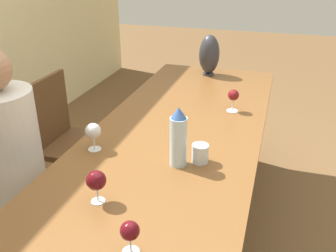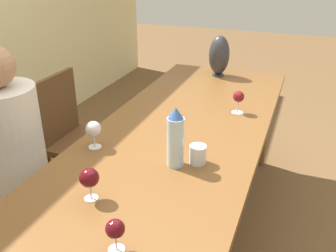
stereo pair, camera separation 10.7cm
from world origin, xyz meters
TOP-DOWN VIEW (x-y plane):
  - ground_plane at (0.00, 0.00)m, footprint 14.00×14.00m
  - dining_table at (0.00, 0.00)m, footprint 2.61×0.90m
  - water_bottle at (-0.27, -0.10)m, footprint 0.08×0.08m
  - water_tumbler at (-0.22, -0.19)m, footprint 0.08×0.08m
  - vase at (1.11, 0.04)m, footprint 0.16×0.16m
  - wine_glass_0 at (-0.63, 0.12)m, footprint 0.08×0.08m
  - wine_glass_1 at (-0.25, 0.33)m, footprint 0.08×0.08m
  - wine_glass_2 at (0.43, -0.25)m, footprint 0.07×0.07m
  - wine_glass_3 at (-0.84, -0.11)m, footprint 0.06×0.06m
  - chair_near at (-0.38, 0.82)m, footprint 0.44×0.44m
  - chair_far at (0.29, 0.82)m, footprint 0.44×0.44m
  - person_near at (-0.38, 0.74)m, footprint 0.35×0.35m

SIDE VIEW (x-z plane):
  - ground_plane at x=0.00m, z-range 0.00..0.00m
  - chair_near at x=-0.38m, z-range 0.04..0.96m
  - chair_far at x=0.29m, z-range 0.04..0.96m
  - person_near at x=-0.38m, z-range 0.05..1.33m
  - dining_table at x=0.00m, z-range 0.32..1.09m
  - water_tumbler at x=-0.22m, z-range 0.77..0.86m
  - wine_glass_3 at x=-0.84m, z-range 0.80..0.92m
  - wine_glass_0 at x=-0.63m, z-range 0.80..0.94m
  - wine_glass_1 at x=-0.25m, z-range 0.80..0.94m
  - wine_glass_2 at x=0.43m, z-range 0.80..0.94m
  - water_bottle at x=-0.27m, z-range 0.77..1.05m
  - vase at x=1.11m, z-range 0.78..1.09m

